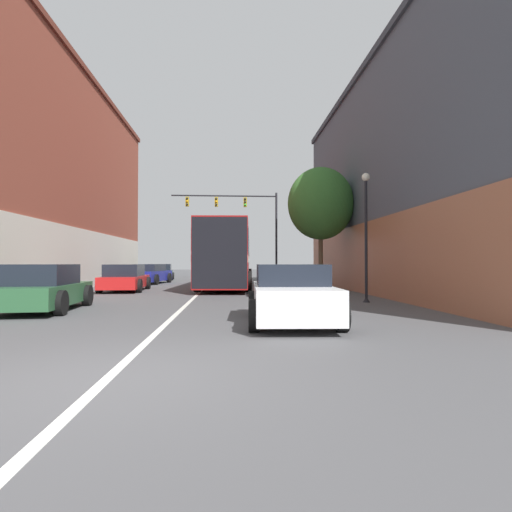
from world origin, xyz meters
name	(u,v)px	position (x,y,z in m)	size (l,w,h in m)	color
ground_plane	(107,379)	(0.00, 0.00, 0.00)	(160.00, 160.00, 0.00)	#4C4C4F
lane_center_line	(203,289)	(0.00, 16.42, 0.00)	(0.14, 44.84, 0.01)	silver
building_left_brick	(23,174)	(-9.72, 17.23, 6.14)	(6.75, 25.30, 12.08)	brown
building_right_storefront	(433,178)	(10.80, 12.97, 5.32)	(6.93, 22.03, 10.42)	#4C515B
bus	(228,254)	(1.27, 18.11, 1.91)	(3.18, 12.20, 3.41)	maroon
hatchback_foreground	(291,294)	(2.87, 4.31, 0.65)	(2.11, 3.91, 1.35)	silver
parked_car_left_near	(125,278)	(-3.75, 15.16, 0.63)	(2.18, 4.40, 1.31)	red
parked_car_left_mid	(150,274)	(-3.92, 22.21, 0.64)	(2.35, 4.76, 1.30)	navy
parked_car_left_far	(160,272)	(-4.35, 28.29, 0.62)	(2.48, 4.03, 1.30)	#285633
parked_car_left_distant	(41,289)	(-3.99, 7.00, 0.64)	(2.29, 4.09, 1.34)	#285633
traffic_signal_gantry	(243,215)	(2.46, 28.83, 5.48)	(8.95, 0.36, 7.36)	black
street_lamp	(366,231)	(6.23, 8.91, 2.50)	(0.29, 0.29, 4.56)	black
street_tree_near	(321,204)	(6.00, 15.04, 4.38)	(3.33, 3.00, 6.23)	brown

